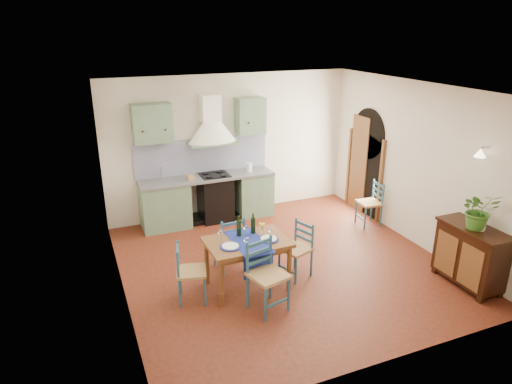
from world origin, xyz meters
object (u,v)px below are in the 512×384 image
potted_plant (479,210)px  sideboard (470,254)px  dining_table (248,246)px  chair_near (266,275)px

potted_plant → sideboard: bearing=63.4°
dining_table → chair_near: bearing=-86.9°
dining_table → sideboard: 3.27m
dining_table → chair_near: (0.03, -0.60, -0.15)m
dining_table → potted_plant: (3.02, -1.23, 0.55)m
chair_near → sideboard: 3.06m
sideboard → potted_plant: size_ratio=1.89×
chair_near → potted_plant: (2.99, -0.62, 0.70)m
sideboard → potted_plant: bearing=-116.6°
dining_table → potted_plant: potted_plant is taller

